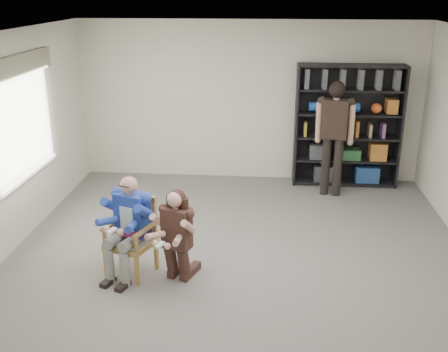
# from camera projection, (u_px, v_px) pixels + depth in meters

# --- Properties ---
(room_shell) EXTENTS (6.00, 7.00, 2.80)m
(room_shell) POSITION_uv_depth(u_px,v_px,m) (237.00, 166.00, 5.94)
(room_shell) COLOR silver
(room_shell) RESTS_ON ground
(floor) EXTENTS (6.00, 7.00, 0.01)m
(floor) POSITION_uv_depth(u_px,v_px,m) (236.00, 274.00, 6.42)
(floor) COLOR #66625F
(floor) RESTS_ON ground
(window_left) EXTENTS (0.16, 2.00, 1.75)m
(window_left) POSITION_uv_depth(u_px,v_px,m) (23.00, 119.00, 7.03)
(window_left) COLOR white
(window_left) RESTS_ON room_shell
(armchair) EXTENTS (0.71, 0.70, 0.96)m
(armchair) POSITION_uv_depth(u_px,v_px,m) (130.00, 237.00, 6.27)
(armchair) COLOR #A97D48
(armchair) RESTS_ON floor
(seated_man) EXTENTS (0.77, 0.89, 1.25)m
(seated_man) POSITION_uv_depth(u_px,v_px,m) (129.00, 226.00, 6.22)
(seated_man) COLOR #1A3E9A
(seated_man) RESTS_ON floor
(kneeling_woman) EXTENTS (0.72, 0.89, 1.15)m
(kneeling_woman) POSITION_uv_depth(u_px,v_px,m) (176.00, 237.00, 6.08)
(kneeling_woman) COLOR #362019
(kneeling_woman) RESTS_ON floor
(bookshelf) EXTENTS (1.80, 0.38, 2.10)m
(bookshelf) POSITION_uv_depth(u_px,v_px,m) (347.00, 126.00, 8.99)
(bookshelf) COLOR black
(bookshelf) RESTS_ON floor
(standing_man) EXTENTS (0.64, 0.44, 1.90)m
(standing_man) POSITION_uv_depth(u_px,v_px,m) (334.00, 140.00, 8.54)
(standing_man) COLOR black
(standing_man) RESTS_ON floor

